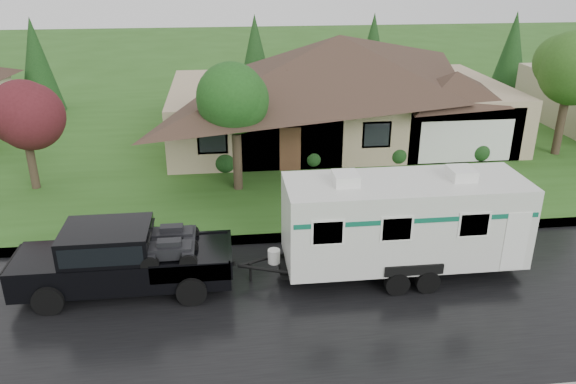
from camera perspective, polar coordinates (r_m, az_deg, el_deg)
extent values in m
plane|color=#2A551A|center=(19.02, 7.28, -7.54)|extent=(140.00, 140.00, 0.00)
cube|color=black|center=(17.38, 8.84, -10.82)|extent=(140.00, 8.00, 0.01)
cube|color=gray|center=(20.90, 5.85, -4.28)|extent=(140.00, 0.50, 0.15)
cube|color=#2A551A|center=(32.58, 1.11, 5.90)|extent=(140.00, 26.00, 0.15)
cube|color=tan|center=(31.54, 5.02, 8.22)|extent=(18.00, 10.00, 3.00)
pyramid|color=#3A271F|center=(30.77, 5.29, 15.62)|extent=(19.44, 10.80, 2.60)
cube|color=tan|center=(30.40, 16.24, 6.54)|extent=(5.76, 4.00, 2.70)
cylinder|color=#382B1E|center=(24.29, -5.16, 3.08)|extent=(0.40, 0.40, 2.48)
sphere|color=#22581C|center=(23.52, -5.39, 9.33)|extent=(3.43, 3.43, 3.43)
cylinder|color=#382B1E|center=(26.75, -24.54, 2.49)|extent=(0.36, 0.36, 2.10)
sphere|color=#571B21|center=(26.12, -25.36, 7.22)|extent=(2.90, 2.90, 2.90)
cylinder|color=#382B1E|center=(31.82, 25.88, 5.85)|extent=(0.42, 0.42, 2.70)
sphere|color=#346420|center=(31.20, 26.81, 11.03)|extent=(3.73, 3.73, 3.73)
sphere|color=#143814|center=(26.71, -6.40, 3.19)|extent=(1.00, 1.00, 1.00)
sphere|color=#143814|center=(27.03, 2.54, 3.56)|extent=(1.00, 1.00, 1.00)
sphere|color=#143814|center=(27.99, 11.08, 3.83)|extent=(1.00, 1.00, 1.00)
sphere|color=#143814|center=(29.52, 18.90, 4.01)|extent=(1.00, 1.00, 1.00)
cube|color=black|center=(17.99, -16.23, -7.18)|extent=(6.42, 2.14, 0.92)
cube|color=black|center=(18.42, -23.60, -6.52)|extent=(1.71, 2.09, 0.37)
cube|color=black|center=(17.69, -17.89, -4.90)|extent=(2.57, 2.01, 0.96)
cube|color=black|center=(17.67, -17.91, -4.74)|extent=(2.35, 2.06, 0.59)
cube|color=black|center=(17.64, -9.76, -6.38)|extent=(2.35, 2.03, 0.06)
cylinder|color=black|center=(17.79, -23.15, -10.04)|extent=(0.90, 0.34, 0.90)
cylinder|color=black|center=(19.52, -21.58, -6.75)|extent=(0.90, 0.34, 0.90)
cylinder|color=black|center=(17.04, -9.76, -9.85)|extent=(0.90, 0.34, 0.90)
cylinder|color=black|center=(18.85, -9.51, -6.42)|extent=(0.90, 0.34, 0.90)
cube|color=silver|center=(18.06, 11.67, -2.77)|extent=(7.49, 2.57, 2.62)
cube|color=black|center=(18.73, 11.32, -6.83)|extent=(7.92, 1.28, 0.15)
cube|color=#0D5D44|center=(17.83, 11.82, -1.09)|extent=(7.34, 2.59, 0.15)
cube|color=white|center=(16.98, 5.87, 1.37)|extent=(0.75, 0.86, 0.34)
cube|color=white|center=(18.10, 17.21, 1.81)|extent=(0.75, 0.86, 0.34)
cylinder|color=black|center=(17.59, 11.02, -9.11)|extent=(0.75, 0.26, 0.75)
cylinder|color=black|center=(19.68, 8.87, -5.29)|extent=(0.75, 0.26, 0.75)
cylinder|color=black|center=(17.89, 14.00, -8.82)|extent=(0.75, 0.26, 0.75)
cylinder|color=black|center=(19.95, 11.55, -5.09)|extent=(0.75, 0.26, 0.75)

